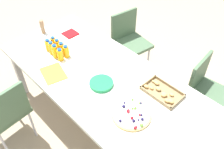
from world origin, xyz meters
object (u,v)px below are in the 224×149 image
at_px(chair_near_left, 5,111).
at_px(chair_far_left, 129,39).
at_px(juice_bottle_2, 55,51).
at_px(juice_bottle_5, 58,45).
at_px(juice_bottle_0, 48,45).
at_px(napkin_stack, 70,34).
at_px(cardboard_tube, 43,27).
at_px(juice_bottle_6, 62,49).
at_px(plate_stack, 101,83).
at_px(fruit_pizza, 132,114).
at_px(party_table, 110,87).
at_px(snack_tray, 162,92).
at_px(juice_bottle_1, 51,48).
at_px(juice_bottle_4, 54,43).
at_px(paper_folder, 53,73).
at_px(chair_far_right, 206,89).
at_px(juice_bottle_7, 66,52).
at_px(juice_bottle_3, 60,55).

xyz_separation_m(chair_near_left, chair_far_left, (-0.01, 1.69, 0.00)).
xyz_separation_m(juice_bottle_2, juice_bottle_5, (-0.07, 0.08, -0.01)).
xyz_separation_m(juice_bottle_0, napkin_stack, (-0.09, 0.34, -0.06)).
relative_size(juice_bottle_5, cardboard_tube, 0.85).
height_order(juice_bottle_2, juice_bottle_6, juice_bottle_2).
distance_m(juice_bottle_5, plate_stack, 0.69).
bearing_deg(chair_far_left, chair_near_left, 8.84).
height_order(fruit_pizza, napkin_stack, fruit_pizza).
xyz_separation_m(chair_near_left, juice_bottle_0, (-0.24, 0.68, 0.29)).
relative_size(party_table, napkin_stack, 16.48).
height_order(snack_tray, napkin_stack, snack_tray).
distance_m(juice_bottle_5, cardboard_tube, 0.40).
distance_m(snack_tray, cardboard_tube, 1.55).
relative_size(party_table, juice_bottle_1, 17.52).
relative_size(chair_near_left, juice_bottle_4, 6.30).
distance_m(juice_bottle_1, plate_stack, 0.70).
bearing_deg(cardboard_tube, chair_far_left, 57.85).
height_order(plate_stack, cardboard_tube, cardboard_tube).
distance_m(chair_near_left, paper_folder, 0.56).
xyz_separation_m(juice_bottle_1, juice_bottle_2, (0.08, -0.01, 0.00)).
bearing_deg(fruit_pizza, paper_folder, -168.18).
relative_size(chair_far_right, fruit_pizza, 2.59).
distance_m(party_table, juice_bottle_1, 0.76).
xyz_separation_m(snack_tray, plate_stack, (-0.44, -0.31, 0.00)).
relative_size(snack_tray, paper_folder, 1.32).
height_order(chair_far_right, juice_bottle_2, juice_bottle_2).
distance_m(plate_stack, paper_folder, 0.48).
xyz_separation_m(juice_bottle_6, napkin_stack, (-0.23, 0.27, -0.06)).
xyz_separation_m(juice_bottle_1, fruit_pizza, (1.12, 0.01, -0.05)).
relative_size(juice_bottle_0, paper_folder, 0.51).
bearing_deg(plate_stack, juice_bottle_4, 179.34).
distance_m(juice_bottle_1, paper_folder, 0.33).
distance_m(juice_bottle_6, juice_bottle_7, 0.07).
relative_size(chair_far_right, juice_bottle_1, 5.88).
height_order(fruit_pizza, snack_tray, fruit_pizza).
height_order(chair_far_right, napkin_stack, chair_far_right).
bearing_deg(napkin_stack, fruit_pizza, -14.85).
bearing_deg(cardboard_tube, napkin_stack, 41.32).
height_order(chair_far_right, juice_bottle_4, juice_bottle_4).
distance_m(party_table, juice_bottle_5, 0.74).
xyz_separation_m(juice_bottle_2, cardboard_tube, (-0.47, 0.15, 0.01)).
bearing_deg(juice_bottle_6, party_table, 5.68).
bearing_deg(juice_bottle_3, juice_bottle_7, 89.88).
height_order(juice_bottle_0, napkin_stack, juice_bottle_0).
relative_size(chair_far_right, plate_stack, 3.81).
height_order(plate_stack, paper_folder, plate_stack).
height_order(chair_far_left, chair_far_right, same).
bearing_deg(fruit_pizza, chair_far_left, 133.90).
bearing_deg(cardboard_tube, juice_bottle_3, -14.10).
bearing_deg(chair_near_left, chair_far_left, -5.16).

